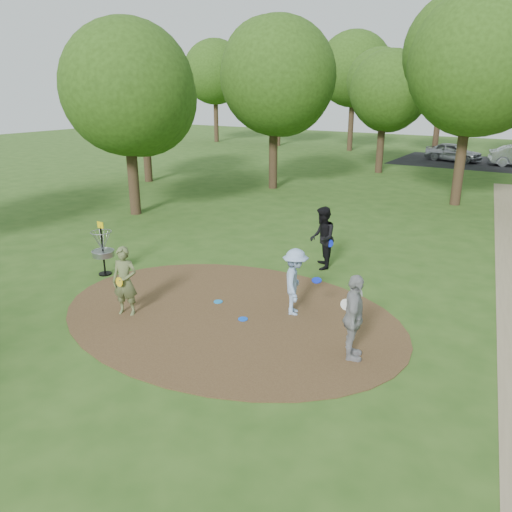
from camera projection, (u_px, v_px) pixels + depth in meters
The scene contains 12 objects.
ground at pixel (229, 314), 11.66m from camera, with size 100.00×100.00×0.00m, color #2D5119.
dirt_clearing at pixel (229, 314), 11.65m from camera, with size 8.40×8.40×0.02m, color #47301C.
parking_lot at pixel (500, 164), 34.71m from camera, with size 14.00×8.00×0.01m, color black.
player_observer_with_disc at pixel (125, 281), 11.42m from camera, with size 0.70×0.57×1.64m.
player_throwing_with_disc at pixel (295, 282), 11.45m from camera, with size 1.14×1.18×1.58m.
player_walking_with_disc at pixel (322, 238), 14.39m from camera, with size 1.02×1.11×1.83m.
player_waiting_with_disc at pixel (354, 318), 9.49m from camera, with size 0.74×1.10×1.73m.
disc_ground_cyan at pixel (218, 302), 12.28m from camera, with size 0.22×0.22×0.02m, color #1A83D5.
disc_ground_blue at pixel (243, 319), 11.35m from camera, with size 0.22×0.22×0.02m, color blue.
car_left at pixel (454, 152), 35.88m from camera, with size 1.57×3.91×1.33m, color #9EA0A5.
disc_golf_basket at pixel (102, 245), 13.89m from camera, with size 0.63×0.63×1.54m.
tree_ring at pixel (434, 81), 17.60m from camera, with size 36.96×45.80×9.63m.
Camera 1 is at (6.19, -8.64, 5.02)m, focal length 35.00 mm.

